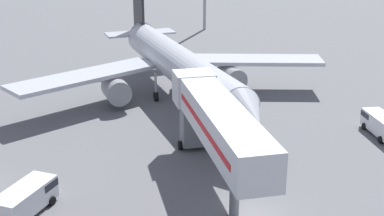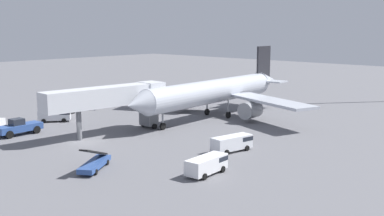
{
  "view_description": "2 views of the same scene",
  "coord_description": "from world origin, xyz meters",
  "px_view_note": "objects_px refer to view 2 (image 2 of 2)",
  "views": [
    {
      "loc": [
        -13.29,
        -29.27,
        19.34
      ],
      "look_at": [
        0.32,
        15.59,
        2.61
      ],
      "focal_mm": 48.71,
      "sensor_mm": 36.0,
      "label": 1
    },
    {
      "loc": [
        52.8,
        -35.15,
        15.2
      ],
      "look_at": [
        2.3,
        18.93,
        2.51
      ],
      "focal_mm": 44.4,
      "sensor_mm": 36.0,
      "label": 2
    }
  ],
  "objects_px": {
    "service_van_far_center": "(55,115)",
    "airplane_at_gate": "(216,92)",
    "service_van_mid_right": "(207,164)",
    "jet_bridge": "(113,98)",
    "safety_cone_alpha": "(24,121)",
    "belt_loader_truck": "(95,163)",
    "service_van_outer_right": "(64,108)",
    "service_van_near_right": "(233,142)",
    "ground_crew_worker_foreground": "(94,105)",
    "pushback_tug": "(19,127)"
  },
  "relations": [
    {
      "from": "service_van_far_center",
      "to": "safety_cone_alpha",
      "type": "relative_size",
      "value": 8.56
    },
    {
      "from": "ground_crew_worker_foreground",
      "to": "airplane_at_gate",
      "type": "bearing_deg",
      "value": 26.51
    },
    {
      "from": "airplane_at_gate",
      "to": "service_van_far_center",
      "type": "xyz_separation_m",
      "value": [
        -16.52,
        -20.81,
        -3.18
      ]
    },
    {
      "from": "pushback_tug",
      "to": "service_van_far_center",
      "type": "distance_m",
      "value": 10.01
    },
    {
      "from": "service_van_mid_right",
      "to": "pushback_tug",
      "type": "bearing_deg",
      "value": -171.67
    },
    {
      "from": "airplane_at_gate",
      "to": "jet_bridge",
      "type": "distance_m",
      "value": 20.09
    },
    {
      "from": "service_van_far_center",
      "to": "belt_loader_truck",
      "type": "bearing_deg",
      "value": -22.98
    },
    {
      "from": "service_van_outer_right",
      "to": "safety_cone_alpha",
      "type": "bearing_deg",
      "value": -79.11
    },
    {
      "from": "safety_cone_alpha",
      "to": "jet_bridge",
      "type": "bearing_deg",
      "value": 16.04
    },
    {
      "from": "service_van_mid_right",
      "to": "belt_loader_truck",
      "type": "bearing_deg",
      "value": -144.55
    },
    {
      "from": "airplane_at_gate",
      "to": "pushback_tug",
      "type": "bearing_deg",
      "value": -111.55
    },
    {
      "from": "jet_bridge",
      "to": "belt_loader_truck",
      "type": "bearing_deg",
      "value": -44.59
    },
    {
      "from": "service_van_mid_right",
      "to": "service_van_outer_right",
      "type": "distance_m",
      "value": 41.59
    },
    {
      "from": "jet_bridge",
      "to": "belt_loader_truck",
      "type": "relative_size",
      "value": 3.22
    },
    {
      "from": "service_van_mid_right",
      "to": "service_van_outer_right",
      "type": "height_order",
      "value": "service_van_outer_right"
    },
    {
      "from": "belt_loader_truck",
      "to": "service_van_outer_right",
      "type": "height_order",
      "value": "belt_loader_truck"
    },
    {
      "from": "belt_loader_truck",
      "to": "service_van_mid_right",
      "type": "height_order",
      "value": "belt_loader_truck"
    },
    {
      "from": "safety_cone_alpha",
      "to": "service_van_near_right",
      "type": "bearing_deg",
      "value": 14.16
    },
    {
      "from": "belt_loader_truck",
      "to": "service_van_near_right",
      "type": "xyz_separation_m",
      "value": [
        6.19,
        16.16,
        0.37
      ]
    },
    {
      "from": "ground_crew_worker_foreground",
      "to": "belt_loader_truck",
      "type": "bearing_deg",
      "value": -35.48
    },
    {
      "from": "service_van_mid_right",
      "to": "jet_bridge",
      "type": "bearing_deg",
      "value": 167.33
    },
    {
      "from": "service_van_far_center",
      "to": "airplane_at_gate",
      "type": "bearing_deg",
      "value": 51.55
    },
    {
      "from": "jet_bridge",
      "to": "service_van_mid_right",
      "type": "height_order",
      "value": "jet_bridge"
    },
    {
      "from": "airplane_at_gate",
      "to": "service_van_outer_right",
      "type": "bearing_deg",
      "value": -141.56
    },
    {
      "from": "belt_loader_truck",
      "to": "service_van_mid_right",
      "type": "xyz_separation_m",
      "value": [
        9.96,
        7.09,
        0.33
      ]
    },
    {
      "from": "pushback_tug",
      "to": "service_van_outer_right",
      "type": "relative_size",
      "value": 1.3
    },
    {
      "from": "jet_bridge",
      "to": "safety_cone_alpha",
      "type": "xyz_separation_m",
      "value": [
        -16.9,
        -4.86,
        -4.9
      ]
    },
    {
      "from": "ground_crew_worker_foreground",
      "to": "safety_cone_alpha",
      "type": "height_order",
      "value": "ground_crew_worker_foreground"
    },
    {
      "from": "pushback_tug",
      "to": "service_van_mid_right",
      "type": "bearing_deg",
      "value": 8.33
    },
    {
      "from": "belt_loader_truck",
      "to": "safety_cone_alpha",
      "type": "xyz_separation_m",
      "value": [
        -29.17,
        7.24,
        -0.45
      ]
    },
    {
      "from": "belt_loader_truck",
      "to": "service_van_far_center",
      "type": "relative_size",
      "value": 1.13
    },
    {
      "from": "service_van_far_center",
      "to": "safety_cone_alpha",
      "type": "xyz_separation_m",
      "value": [
        -2.7,
        -3.99,
        -0.84
      ]
    },
    {
      "from": "safety_cone_alpha",
      "to": "service_van_far_center",
      "type": "bearing_deg",
      "value": 55.93
    },
    {
      "from": "service_van_near_right",
      "to": "service_van_far_center",
      "type": "bearing_deg",
      "value": -171.41
    },
    {
      "from": "service_van_mid_right",
      "to": "service_van_outer_right",
      "type": "relative_size",
      "value": 1.06
    },
    {
      "from": "service_van_mid_right",
      "to": "airplane_at_gate",
      "type": "bearing_deg",
      "value": 128.61
    },
    {
      "from": "jet_bridge",
      "to": "pushback_tug",
      "type": "bearing_deg",
      "value": -134.19
    },
    {
      "from": "belt_loader_truck",
      "to": "safety_cone_alpha",
      "type": "distance_m",
      "value": 30.06
    },
    {
      "from": "jet_bridge",
      "to": "ground_crew_worker_foreground",
      "type": "relative_size",
      "value": 11.1
    },
    {
      "from": "ground_crew_worker_foreground",
      "to": "service_van_mid_right",
      "type": "bearing_deg",
      "value": -19.91
    },
    {
      "from": "service_van_outer_right",
      "to": "ground_crew_worker_foreground",
      "type": "xyz_separation_m",
      "value": [
        0.23,
        6.25,
        -0.26
      ]
    },
    {
      "from": "service_van_near_right",
      "to": "safety_cone_alpha",
      "type": "relative_size",
      "value": 9.28
    },
    {
      "from": "jet_bridge",
      "to": "belt_loader_truck",
      "type": "height_order",
      "value": "jet_bridge"
    },
    {
      "from": "pushback_tug",
      "to": "service_van_near_right",
      "type": "xyz_separation_m",
      "value": [
        27.82,
        13.69,
        0.02
      ]
    },
    {
      "from": "jet_bridge",
      "to": "belt_loader_truck",
      "type": "xyz_separation_m",
      "value": [
        12.27,
        -12.09,
        -4.45
      ]
    },
    {
      "from": "airplane_at_gate",
      "to": "service_van_outer_right",
      "type": "xyz_separation_m",
      "value": [
        -20.81,
        -16.52,
        -3.15
      ]
    },
    {
      "from": "jet_bridge",
      "to": "safety_cone_alpha",
      "type": "relative_size",
      "value": 31.13
    },
    {
      "from": "safety_cone_alpha",
      "to": "pushback_tug",
      "type": "bearing_deg",
      "value": -32.29
    },
    {
      "from": "service_van_mid_right",
      "to": "ground_crew_worker_foreground",
      "type": "relative_size",
      "value": 3.11
    },
    {
      "from": "belt_loader_truck",
      "to": "ground_crew_worker_foreground",
      "type": "relative_size",
      "value": 3.45
    }
  ]
}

